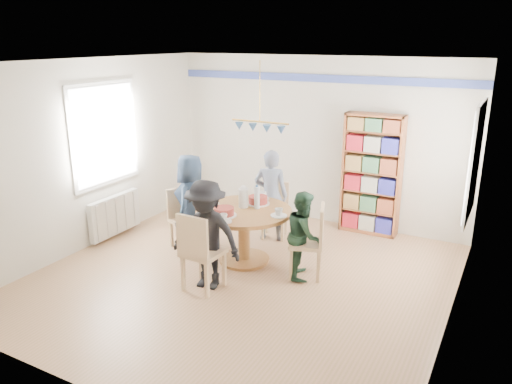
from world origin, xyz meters
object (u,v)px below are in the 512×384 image
Objects in this scene: chair_right at (312,238)px; person_right at (304,235)px; person_near at (206,235)px; bookshelf at (372,176)px; person_far at (271,195)px; dining_table at (244,223)px; person_left at (191,203)px; chair_far at (275,207)px; chair_near at (199,249)px; radiator at (115,215)px; chair_left at (183,215)px.

chair_right is 0.12m from person_right.
bookshelf is (1.23, 2.73, 0.24)m from person_near.
dining_table is at bearing 76.85° from person_far.
dining_table is at bearing -122.79° from bookshelf.
person_left is 1.77m from person_right.
bookshelf is at bearing 34.28° from chair_far.
chair_near reaches higher than chair_right.
person_left is 1.03× the size of person_near.
bookshelf reaches higher than chair_near.
chair_near reaches higher than radiator.
person_near is at bearing 81.72° from chair_near.
chair_near is (-0.05, -1.00, -0.01)m from dining_table.
chair_near is at bearing -92.91° from dining_table.
person_left is (0.18, -0.02, 0.22)m from chair_left.
chair_far is 1.56m from bookshelf.
person_left is at bearing 7.93° from radiator.
person_right is at bearing -48.99° from chair_far.
person_near is 3.01m from bookshelf.
dining_table is 1.00m from chair_right.
dining_table is 2.25m from bookshelf.
person_far is (-0.00, -0.16, 0.23)m from chair_far.
dining_table is (2.19, 0.17, 0.21)m from radiator.
person_far reaches higher than person_near.
chair_near is 0.53× the size of bookshelf.
person_near is at bearing -90.07° from chair_far.
bookshelf is at bearing 60.25° from person_near.
chair_near reaches higher than chair_left.
radiator is at bearing -151.01° from chair_far.
chair_left is 0.62× the size of person_left.
person_far is at bearing 84.60° from person_near.
bookshelf reaches higher than person_near.
chair_right is 0.68× the size of person_far.
bookshelf is at bearing 83.61° from chair_right.
person_near is (-1.03, -0.87, 0.16)m from chair_right.
person_far is at bearing 92.08° from dining_table.
chair_far is 0.45× the size of bookshelf.
chair_right is 1.46m from chair_near.
dining_table is 1.48× the size of chair_left.
person_near is (-0.00, -1.89, 0.22)m from chair_far.
person_left is at bearing -138.23° from bookshelf.
chair_near is 1.32m from person_left.
person_near is at bearing -92.03° from dining_table.
chair_right is (3.19, 0.18, 0.18)m from radiator.
chair_right reaches higher than chair_far.
radiator is 2.21m from dining_table.
person_far reaches higher than chair_right.
bookshelf is at bearing 30.98° from radiator.
person_right is 0.61× the size of bookshelf.
chair_far is (-0.03, 1.03, -0.09)m from dining_table.
chair_near is 0.71× the size of person_left.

